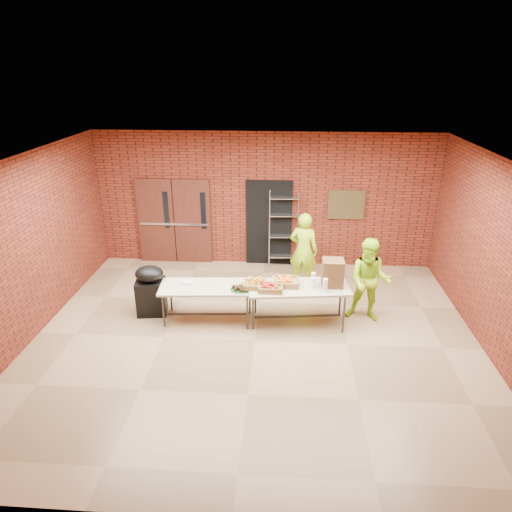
{
  "coord_description": "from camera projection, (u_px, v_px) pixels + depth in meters",
  "views": [
    {
      "loc": [
        0.5,
        -6.93,
        4.62
      ],
      "look_at": [
        -0.07,
        1.4,
        1.06
      ],
      "focal_mm": 32.0,
      "sensor_mm": 36.0,
      "label": 1
    }
  ],
  "objects": [
    {
      "name": "cup_stack_mid",
      "position": [
        325.0,
        285.0,
        8.24
      ],
      "size": [
        0.09,
        0.09,
        0.26
      ],
      "primitive_type": "cylinder",
      "color": "white",
      "rests_on": "table_right"
    },
    {
      "name": "volunteer_woman",
      "position": [
        304.0,
        250.0,
        9.9
      ],
      "size": [
        0.7,
        0.55,
        1.7
      ],
      "primitive_type": "imported",
      "rotation": [
        0.0,
        0.0,
        2.89
      ],
      "color": "#A2D818",
      "rests_on": "room"
    },
    {
      "name": "wire_rack",
      "position": [
        284.0,
        230.0,
        10.85
      ],
      "size": [
        0.7,
        0.26,
        1.88
      ],
      "primitive_type": null,
      "rotation": [
        0.0,
        0.0,
        0.05
      ],
      "color": "#B4B4BB",
      "rests_on": "room"
    },
    {
      "name": "room",
      "position": [
        255.0,
        259.0,
        7.57
      ],
      "size": [
        8.08,
        7.08,
        3.28
      ],
      "color": "olive",
      "rests_on": "ground"
    },
    {
      "name": "bronze_plaque",
      "position": [
        346.0,
        205.0,
        10.64
      ],
      "size": [
        0.85,
        0.04,
        0.7
      ],
      "primitive_type": "cube",
      "color": "#403319",
      "rests_on": "room"
    },
    {
      "name": "cup_stack_front",
      "position": [
        314.0,
        283.0,
        8.36
      ],
      "size": [
        0.07,
        0.07,
        0.22
      ],
      "primitive_type": "cylinder",
      "color": "white",
      "rests_on": "table_right"
    },
    {
      "name": "volunteer_man",
      "position": [
        369.0,
        281.0,
        8.58
      ],
      "size": [
        0.93,
        0.8,
        1.65
      ],
      "primitive_type": "imported",
      "rotation": [
        0.0,
        0.0,
        -0.25
      ],
      "color": "#A2D818",
      "rests_on": "room"
    },
    {
      "name": "basket_oranges",
      "position": [
        286.0,
        282.0,
        8.52
      ],
      "size": [
        0.49,
        0.38,
        0.15
      ],
      "color": "#A17C41",
      "rests_on": "table_right"
    },
    {
      "name": "double_doors",
      "position": [
        175.0,
        221.0,
        11.08
      ],
      "size": [
        1.78,
        0.12,
        2.1
      ],
      "color": "#4A1E15",
      "rests_on": "room"
    },
    {
      "name": "table_right",
      "position": [
        299.0,
        290.0,
        8.52
      ],
      "size": [
        1.95,
        1.0,
        0.77
      ],
      "rotation": [
        0.0,
        0.0,
        0.12
      ],
      "color": "#B8A48D",
      "rests_on": "room"
    },
    {
      "name": "basket_bananas",
      "position": [
        255.0,
        284.0,
        8.44
      ],
      "size": [
        0.42,
        0.32,
        0.13
      ],
      "color": "#A17C41",
      "rests_on": "table_right"
    },
    {
      "name": "coffee_dispenser",
      "position": [
        333.0,
        273.0,
        8.43
      ],
      "size": [
        0.39,
        0.35,
        0.51
      ],
      "primitive_type": "cube",
      "color": "brown",
      "rests_on": "table_right"
    },
    {
      "name": "covered_grill",
      "position": [
        151.0,
        290.0,
        8.92
      ],
      "size": [
        0.62,
        0.54,
        1.01
      ],
      "rotation": [
        0.0,
        0.0,
        0.15
      ],
      "color": "black",
      "rests_on": "room"
    },
    {
      "name": "muffin_tray",
      "position": [
        241.0,
        287.0,
        8.45
      ],
      "size": [
        0.38,
        0.38,
        0.09
      ],
      "color": "#134919",
      "rests_on": "table_left"
    },
    {
      "name": "cup_stack_back",
      "position": [
        313.0,
        279.0,
        8.47
      ],
      "size": [
        0.09,
        0.09,
        0.27
      ],
      "primitive_type": "cylinder",
      "color": "white",
      "rests_on": "table_right"
    },
    {
      "name": "dark_doorway",
      "position": [
        269.0,
        223.0,
        10.96
      ],
      "size": [
        1.1,
        0.06,
        2.1
      ],
      "primitive_type": "cube",
      "color": "black",
      "rests_on": "room"
    },
    {
      "name": "napkin_box",
      "position": [
        187.0,
        283.0,
        8.64
      ],
      "size": [
        0.17,
        0.12,
        0.06
      ],
      "primitive_type": "cube",
      "color": "white",
      "rests_on": "table_left"
    },
    {
      "name": "basket_apples",
      "position": [
        270.0,
        288.0,
        8.32
      ],
      "size": [
        0.44,
        0.34,
        0.14
      ],
      "color": "#A17C41",
      "rests_on": "table_right"
    },
    {
      "name": "table_left",
      "position": [
        207.0,
        289.0,
        8.61
      ],
      "size": [
        1.82,
        0.86,
        0.73
      ],
      "rotation": [
        0.0,
        0.0,
        0.07
      ],
      "color": "#B8A48D",
      "rests_on": "room"
    }
  ]
}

